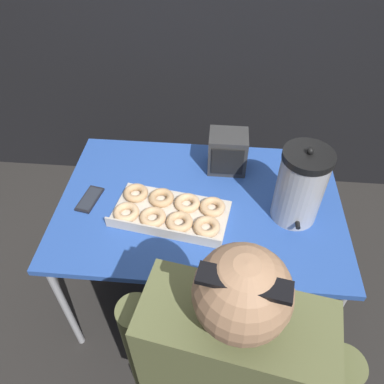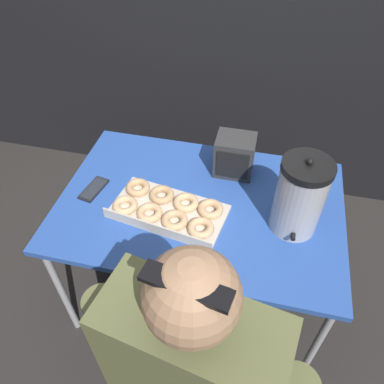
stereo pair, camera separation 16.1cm
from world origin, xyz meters
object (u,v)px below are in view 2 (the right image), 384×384
at_px(space_heater, 235,155).
at_px(coffee_urn, 300,197).
at_px(donut_box, 168,209).
at_px(cell_phone, 94,189).

bearing_deg(space_heater, coffee_urn, -44.08).
xyz_separation_m(donut_box, cell_phone, (-0.37, 0.06, -0.02)).
distance_m(donut_box, space_heater, 0.41).
bearing_deg(coffee_urn, cell_phone, 179.53).
bearing_deg(cell_phone, coffee_urn, 10.54).
relative_size(coffee_urn, space_heater, 1.86).
xyz_separation_m(donut_box, coffee_urn, (0.52, 0.05, 0.14)).
xyz_separation_m(coffee_urn, space_heater, (-0.29, 0.28, -0.07)).
bearing_deg(donut_box, cell_phone, -179.95).
bearing_deg(coffee_urn, space_heater, 135.92).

